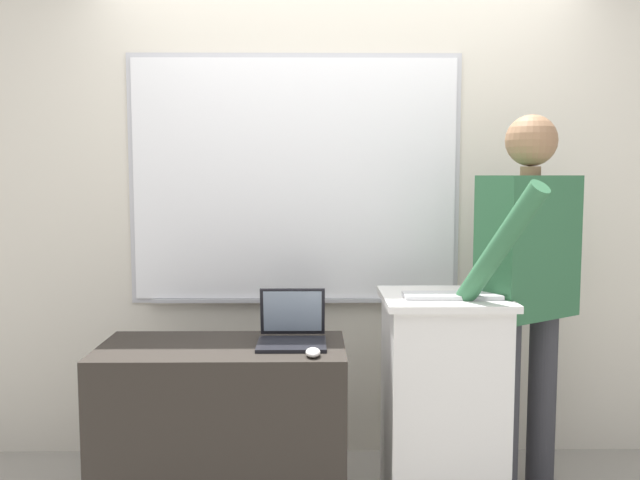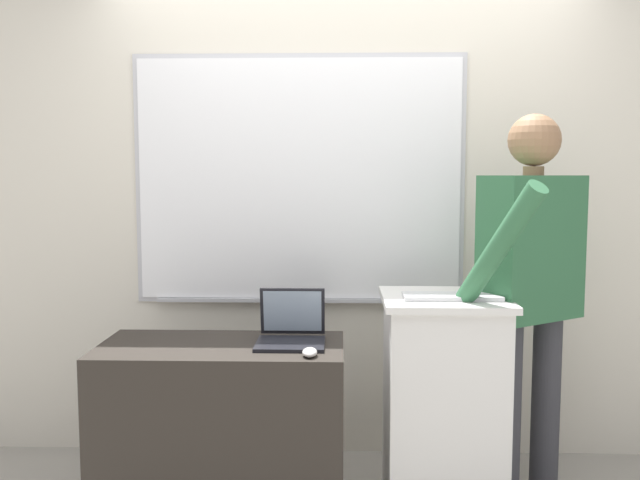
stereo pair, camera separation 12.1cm
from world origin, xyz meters
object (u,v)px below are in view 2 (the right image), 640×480
Objects in this scene: person_presenter at (531,278)px; wireless_keyboard at (452,297)px; laptop at (291,329)px; lectern_podium at (443,402)px; computer_mouse_by_laptop at (310,352)px; side_desk at (222,431)px.

person_presenter is 0.40m from wireless_keyboard.
lectern_podium is at bearing 4.49° from laptop.
wireless_keyboard is at bearing 20.03° from computer_mouse_by_laptop.
wireless_keyboard reaches higher than lectern_podium.
person_presenter reaches higher than side_desk.
person_presenter is 17.59× the size of computer_mouse_by_laptop.
person_presenter is at bearing 6.98° from side_desk.
laptop is at bearing 9.30° from side_desk.
lectern_podium reaches higher than computer_mouse_by_laptop.
wireless_keyboard is 0.67m from computer_mouse_by_laptop.
person_presenter is 1.06m from computer_mouse_by_laptop.
side_desk is 10.51× the size of computer_mouse_by_laptop.
side_desk is 1.52m from person_presenter.
wireless_keyboard is at bearing 2.04° from side_desk.
lectern_podium is 0.49m from wireless_keyboard.
lectern_podium is 0.68m from person_presenter.
side_desk is at bearing 154.81° from computer_mouse_by_laptop.
lectern_podium is at bearing 5.98° from side_desk.
computer_mouse_by_laptop is (-0.58, -0.29, 0.30)m from lectern_podium.
lectern_podium is 0.98m from side_desk.
lectern_podium is 0.55× the size of person_presenter.
side_desk is at bearing 153.90° from person_presenter.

